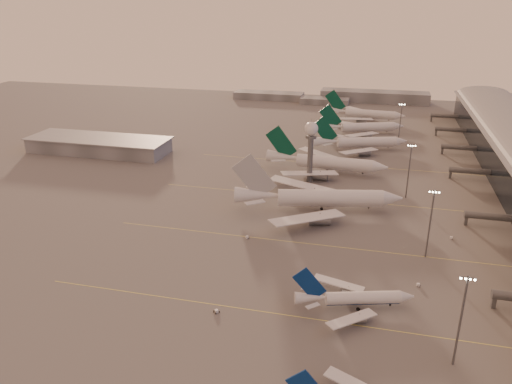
# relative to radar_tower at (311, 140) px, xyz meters

# --- Properties ---
(ground) EXTENTS (700.00, 700.00, 0.00)m
(ground) POSITION_rel_radar_tower_xyz_m (-5.00, -120.00, -20.95)
(ground) COLOR #535151
(ground) RESTS_ON ground
(taxiway_markings) EXTENTS (180.00, 185.25, 0.02)m
(taxiway_markings) POSITION_rel_radar_tower_xyz_m (25.00, -64.00, -20.94)
(taxiway_markings) COLOR #E9DE52
(taxiway_markings) RESTS_ON ground
(hangar) EXTENTS (82.00, 27.00, 8.50)m
(hangar) POSITION_rel_radar_tower_xyz_m (-125.00, 20.00, -16.63)
(hangar) COLOR slate
(hangar) RESTS_ON ground
(radar_tower) EXTENTS (6.40, 6.40, 31.10)m
(radar_tower) POSITION_rel_radar_tower_xyz_m (0.00, 0.00, 0.00)
(radar_tower) COLOR #525459
(radar_tower) RESTS_ON ground
(mast_a) EXTENTS (3.60, 0.56, 25.00)m
(mast_a) POSITION_rel_radar_tower_xyz_m (53.00, -120.00, -7.21)
(mast_a) COLOR #525459
(mast_a) RESTS_ON ground
(mast_b) EXTENTS (3.60, 0.56, 25.00)m
(mast_b) POSITION_rel_radar_tower_xyz_m (50.00, -65.00, -7.21)
(mast_b) COLOR #525459
(mast_b) RESTS_ON ground
(mast_c) EXTENTS (3.60, 0.56, 25.00)m
(mast_c) POSITION_rel_radar_tower_xyz_m (45.00, -10.00, -7.21)
(mast_c) COLOR #525459
(mast_c) RESTS_ON ground
(mast_d) EXTENTS (3.60, 0.56, 25.00)m
(mast_d) POSITION_rel_radar_tower_xyz_m (43.00, 80.00, -7.21)
(mast_d) COLOR #525459
(mast_d) RESTS_ON ground
(distant_horizon) EXTENTS (165.00, 37.50, 9.00)m
(distant_horizon) POSITION_rel_radar_tower_xyz_m (-2.38, 205.14, -17.06)
(distant_horizon) COLOR slate
(distant_horizon) RESTS_ON ground
(narrowbody_mid) EXTENTS (34.62, 27.22, 13.89)m
(narrowbody_mid) POSITION_rel_radar_tower_xyz_m (27.90, -102.00, -18.14)
(narrowbody_mid) COLOR silver
(narrowbody_mid) RESTS_ON ground
(widebody_white) EXTENTS (69.87, 55.41, 24.90)m
(widebody_white) POSITION_rel_radar_tower_xyz_m (8.92, -34.40, -16.63)
(widebody_white) COLOR silver
(widebody_white) RESTS_ON ground
(greentail_a) EXTENTS (62.84, 50.65, 22.81)m
(greentail_a) POSITION_rel_radar_tower_xyz_m (6.26, 15.45, -16.92)
(greentail_a) COLOR silver
(greentail_a) RESTS_ON ground
(greentail_b) EXTENTS (54.65, 43.46, 20.51)m
(greentail_b) POSITION_rel_radar_tower_xyz_m (21.20, 59.97, -17.33)
(greentail_b) COLOR silver
(greentail_b) RESTS_ON ground
(greentail_c) EXTENTS (54.28, 43.07, 20.60)m
(greentail_c) POSITION_rel_radar_tower_xyz_m (20.41, 96.62, -17.31)
(greentail_c) COLOR silver
(greentail_c) RESTS_ON ground
(greentail_d) EXTENTS (58.04, 46.71, 21.08)m
(greentail_d) POSITION_rel_radar_tower_xyz_m (20.26, 137.21, -17.23)
(greentail_d) COLOR silver
(greentail_d) RESTS_ON ground
(gsv_tug_mid) EXTENTS (3.55, 3.42, 0.88)m
(gsv_tug_mid) POSITION_rel_radar_tower_xyz_m (-9.94, -113.73, -20.50)
(gsv_tug_mid) COLOR silver
(gsv_tug_mid) RESTS_ON ground
(gsv_truck_b) EXTENTS (5.29, 2.88, 2.02)m
(gsv_truck_b) POSITION_rel_radar_tower_xyz_m (46.94, -85.22, -19.92)
(gsv_truck_b) COLOR silver
(gsv_truck_b) RESTS_ON ground
(gsv_truck_c) EXTENTS (4.94, 5.26, 2.15)m
(gsv_truck_c) POSITION_rel_radar_tower_xyz_m (-13.23, -66.09, -19.85)
(gsv_truck_c) COLOR silver
(gsv_truck_c) RESTS_ON ground
(gsv_catering_b) EXTENTS (4.86, 2.96, 3.71)m
(gsv_catering_b) POSITION_rel_radar_tower_xyz_m (60.38, -48.47, -19.10)
(gsv_catering_b) COLOR silver
(gsv_catering_b) RESTS_ON ground
(gsv_tug_far) EXTENTS (2.86, 3.94, 1.02)m
(gsv_tug_far) POSITION_rel_radar_tower_xyz_m (7.91, -24.97, -20.42)
(gsv_tug_far) COLOR #535557
(gsv_tug_far) RESTS_ON ground
(gsv_truck_d) EXTENTS (3.43, 6.17, 2.36)m
(gsv_truck_d) POSITION_rel_radar_tower_xyz_m (-27.19, 12.97, -19.75)
(gsv_truck_d) COLOR gold
(gsv_truck_d) RESTS_ON ground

